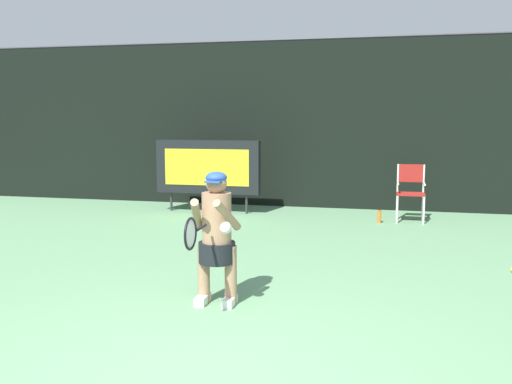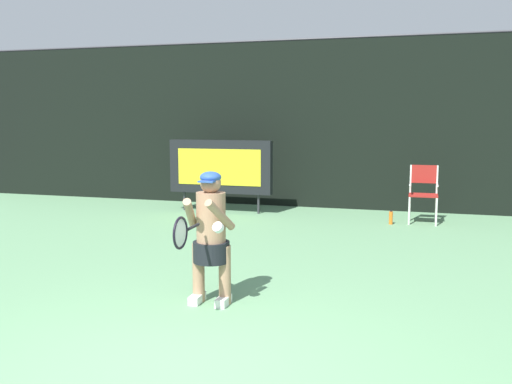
{
  "view_description": "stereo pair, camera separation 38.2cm",
  "coord_description": "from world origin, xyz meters",
  "px_view_note": "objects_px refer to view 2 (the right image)",
  "views": [
    {
      "loc": [
        1.38,
        -3.79,
        1.98
      ],
      "look_at": [
        -0.21,
        2.99,
        1.05
      ],
      "focal_mm": 39.57,
      "sensor_mm": 36.0,
      "label": 1
    },
    {
      "loc": [
        1.75,
        -3.69,
        1.98
      ],
      "look_at": [
        -0.21,
        2.99,
        1.05
      ],
      "focal_mm": 39.57,
      "sensor_mm": 36.0,
      "label": 2
    }
  ],
  "objects_px": {
    "scoreboard": "(220,167)",
    "tennis_racket": "(181,232)",
    "water_bottle": "(391,218)",
    "tennis_player": "(211,234)",
    "umpire_chair": "(423,190)"
  },
  "relations": [
    {
      "from": "water_bottle",
      "to": "tennis_racket",
      "type": "distance_m",
      "value": 6.07
    },
    {
      "from": "scoreboard",
      "to": "tennis_racket",
      "type": "height_order",
      "value": "scoreboard"
    },
    {
      "from": "scoreboard",
      "to": "water_bottle",
      "type": "height_order",
      "value": "scoreboard"
    },
    {
      "from": "umpire_chair",
      "to": "tennis_player",
      "type": "height_order",
      "value": "tennis_player"
    },
    {
      "from": "scoreboard",
      "to": "tennis_player",
      "type": "distance_m",
      "value": 5.86
    },
    {
      "from": "tennis_racket",
      "to": "scoreboard",
      "type": "bearing_deg",
      "value": 99.69
    },
    {
      "from": "scoreboard",
      "to": "water_bottle",
      "type": "distance_m",
      "value": 3.63
    },
    {
      "from": "umpire_chair",
      "to": "water_bottle",
      "type": "bearing_deg",
      "value": -150.93
    },
    {
      "from": "tennis_player",
      "to": "water_bottle",
      "type": "bearing_deg",
      "value": 72.53
    },
    {
      "from": "water_bottle",
      "to": "tennis_player",
      "type": "relative_size",
      "value": 0.19
    },
    {
      "from": "umpire_chair",
      "to": "water_bottle",
      "type": "relative_size",
      "value": 4.08
    },
    {
      "from": "umpire_chair",
      "to": "water_bottle",
      "type": "xyz_separation_m",
      "value": [
        -0.56,
        -0.31,
        -0.5
      ]
    },
    {
      "from": "water_bottle",
      "to": "tennis_racket",
      "type": "bearing_deg",
      "value": -105.85
    },
    {
      "from": "umpire_chair",
      "to": "tennis_player",
      "type": "xyz_separation_m",
      "value": [
        -2.17,
        -5.42,
        0.14
      ]
    },
    {
      "from": "water_bottle",
      "to": "tennis_racket",
      "type": "height_order",
      "value": "tennis_racket"
    }
  ]
}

